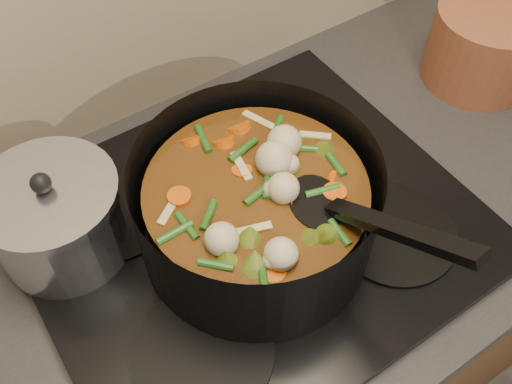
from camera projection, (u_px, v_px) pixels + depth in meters
counter at (253, 350)px, 1.21m from camera, size 2.64×0.64×0.91m
stovetop at (252, 226)px, 0.84m from camera, size 0.62×0.54×0.03m
stockpot at (257, 209)px, 0.76m from camera, size 0.34×0.43×0.23m
saucepan at (57, 218)px, 0.76m from camera, size 0.18×0.18×0.15m
terracotta_crock at (484, 46)px, 1.01m from camera, size 0.23×0.23×0.14m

